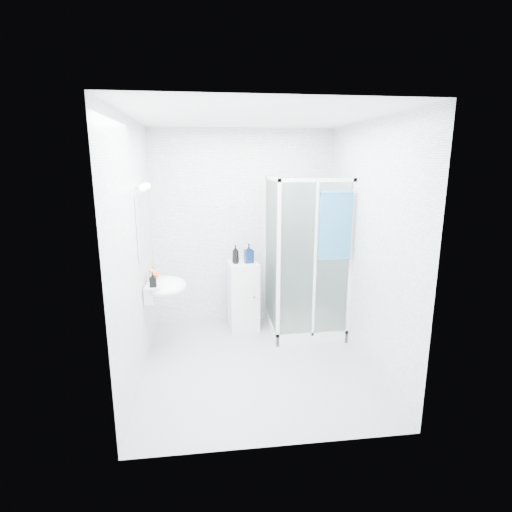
{
  "coord_description": "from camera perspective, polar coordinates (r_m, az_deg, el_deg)",
  "views": [
    {
      "loc": [
        -0.51,
        -3.96,
        2.18
      ],
      "look_at": [
        0.05,
        0.35,
        1.15
      ],
      "focal_mm": 28.0,
      "sensor_mm": 36.0,
      "label": 1
    }
  ],
  "objects": [
    {
      "name": "mirror",
      "position": [
        4.52,
        -15.95,
        4.15
      ],
      "size": [
        0.02,
        0.6,
        0.7
      ],
      "primitive_type": "cube",
      "color": "white",
      "rests_on": "room"
    },
    {
      "name": "vanity_lights",
      "position": [
        4.46,
        -15.66,
        9.5
      ],
      "size": [
        0.1,
        0.4,
        0.08
      ],
      "color": "silver",
      "rests_on": "room"
    },
    {
      "name": "soap_dispenser_black",
      "position": [
        4.44,
        -14.53,
        -3.27
      ],
      "size": [
        0.08,
        0.08,
        0.16
      ],
      "primitive_type": "imported",
      "rotation": [
        0.0,
        0.0,
        0.11
      ],
      "color": "black",
      "rests_on": "wall_basin"
    },
    {
      "name": "wall_basin",
      "position": [
        4.65,
        -12.97,
        -4.34
      ],
      "size": [
        0.46,
        0.56,
        0.35
      ],
      "color": "white",
      "rests_on": "ground"
    },
    {
      "name": "shampoo_bottle_a",
      "position": [
        5.1,
        -2.94,
        0.27
      ],
      "size": [
        0.11,
        0.11,
        0.24
      ],
      "primitive_type": "imported",
      "rotation": [
        0.0,
        0.0,
        0.17
      ],
      "color": "black",
      "rests_on": "storage_cabinet"
    },
    {
      "name": "soap_dispenser_orange",
      "position": [
        4.73,
        -14.42,
        -2.29
      ],
      "size": [
        0.12,
        0.12,
        0.16
      ],
      "primitive_type": "imported",
      "rotation": [
        0.0,
        0.0,
        -0.0
      ],
      "color": "#F9581D",
      "rests_on": "wall_basin"
    },
    {
      "name": "shower_enclosure",
      "position": [
        5.17,
        6.26,
        -6.33
      ],
      "size": [
        0.9,
        0.95,
        2.0
      ],
      "color": "white",
      "rests_on": "ground"
    },
    {
      "name": "hand_towel",
      "position": [
        4.62,
        11.29,
        4.5
      ],
      "size": [
        0.37,
        0.05,
        0.79
      ],
      "color": "#276593",
      "rests_on": "shower_enclosure"
    },
    {
      "name": "shampoo_bottle_b",
      "position": [
        5.13,
        -1.03,
        0.4
      ],
      "size": [
        0.13,
        0.13,
        0.25
      ],
      "primitive_type": "imported",
      "rotation": [
        0.0,
        0.0,
        0.14
      ],
      "color": "#0A1C40",
      "rests_on": "storage_cabinet"
    },
    {
      "name": "storage_cabinet",
      "position": [
        5.29,
        -1.83,
        -5.73
      ],
      "size": [
        0.41,
        0.42,
        0.91
      ],
      "rotation": [
        0.0,
        0.0,
        0.09
      ],
      "color": "white",
      "rests_on": "ground"
    },
    {
      "name": "wall_hooks",
      "position": [
        5.25,
        -4.55,
        7.17
      ],
      "size": [
        0.23,
        0.06,
        0.03
      ],
      "color": "silver",
      "rests_on": "room"
    },
    {
      "name": "room",
      "position": [
        4.09,
        -0.07,
        0.9
      ],
      "size": [
        2.4,
        2.6,
        2.6
      ],
      "color": "white",
      "rests_on": "ground"
    }
  ]
}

